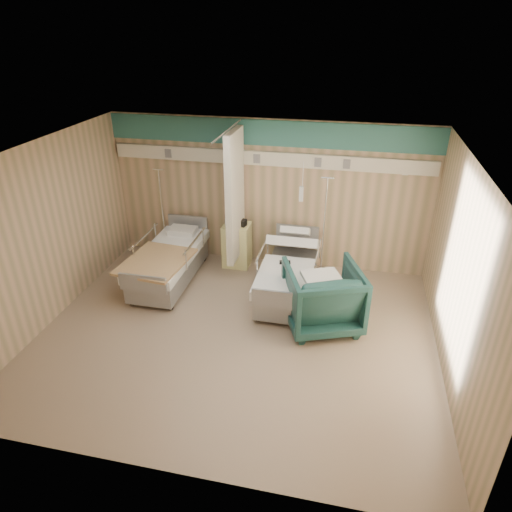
# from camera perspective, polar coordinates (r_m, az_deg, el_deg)

# --- Properties ---
(ground) EXTENTS (6.00, 5.00, 0.00)m
(ground) POSITION_cam_1_polar(r_m,az_deg,el_deg) (7.18, -2.47, -9.73)
(ground) COLOR gray
(ground) RESTS_ON ground
(room_walls) EXTENTS (6.04, 5.04, 2.82)m
(room_walls) POSITION_cam_1_polar(r_m,az_deg,el_deg) (6.46, -2.50, 4.92)
(room_walls) COLOR tan
(room_walls) RESTS_ON ground
(bed_right) EXTENTS (1.00, 2.16, 0.63)m
(bed_right) POSITION_cam_1_polar(r_m,az_deg,el_deg) (7.97, 4.03, -2.90)
(bed_right) COLOR white
(bed_right) RESTS_ON ground
(bed_left) EXTENTS (1.00, 2.16, 0.63)m
(bed_left) POSITION_cam_1_polar(r_m,az_deg,el_deg) (8.50, -10.77, -1.24)
(bed_left) COLOR white
(bed_left) RESTS_ON ground
(bedside_cabinet) EXTENTS (0.50, 0.48, 0.85)m
(bedside_cabinet) POSITION_cam_1_polar(r_m,az_deg,el_deg) (8.89, -2.39, 1.40)
(bedside_cabinet) COLOR #EEEA95
(bedside_cabinet) RESTS_ON ground
(visitor_armchair) EXTENTS (1.43, 1.45, 1.03)m
(visitor_armchair) POSITION_cam_1_polar(r_m,az_deg,el_deg) (7.17, 8.32, -5.06)
(visitor_armchair) COLOR #1C4643
(visitor_armchair) RESTS_ON ground
(waffle_blanket) EXTENTS (0.70, 0.67, 0.06)m
(waffle_blanket) POSITION_cam_1_polar(r_m,az_deg,el_deg) (6.85, 8.34, -1.42)
(waffle_blanket) COLOR silver
(waffle_blanket) RESTS_ON visitor_armchair
(iv_stand_right) EXTENTS (0.34, 0.34, 1.89)m
(iv_stand_right) POSITION_cam_1_polar(r_m,az_deg,el_deg) (8.71, 8.25, 0.27)
(iv_stand_right) COLOR silver
(iv_stand_right) RESTS_ON ground
(iv_stand_left) EXTENTS (0.33, 0.33, 1.82)m
(iv_stand_left) POSITION_cam_1_polar(r_m,az_deg,el_deg) (9.45, -11.29, 2.18)
(iv_stand_left) COLOR silver
(iv_stand_left) RESTS_ON ground
(call_remote) EXTENTS (0.20, 0.12, 0.04)m
(call_remote) POSITION_cam_1_polar(r_m,az_deg,el_deg) (7.80, 3.63, -0.79)
(call_remote) COLOR black
(call_remote) RESTS_ON bed_right
(tan_blanket) EXTENTS (1.12, 1.35, 0.04)m
(tan_blanket) POSITION_cam_1_polar(r_m,az_deg,el_deg) (7.99, -12.40, -0.67)
(tan_blanket) COLOR tan
(tan_blanket) RESTS_ON bed_left
(toiletry_bag) EXTENTS (0.26, 0.20, 0.13)m
(toiletry_bag) POSITION_cam_1_polar(r_m,az_deg,el_deg) (8.66, -2.01, 4.23)
(toiletry_bag) COLOR black
(toiletry_bag) RESTS_ON bedside_cabinet
(white_cup) EXTENTS (0.10, 0.10, 0.12)m
(white_cup) POSITION_cam_1_polar(r_m,az_deg,el_deg) (8.72, -3.63, 4.34)
(white_cup) COLOR white
(white_cup) RESTS_ON bedside_cabinet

